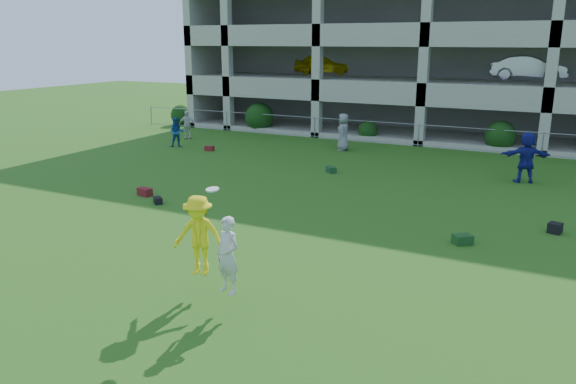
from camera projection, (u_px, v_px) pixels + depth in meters
The scene contains 15 objects.
ground at pixel (213, 276), 13.35m from camera, with size 100.00×100.00×0.00m, color #235114.
bystander_a at pixel (177, 132), 29.30m from camera, with size 0.76×0.59×1.56m, color navy.
bystander_b at pixel (187, 125), 31.80m from camera, with size 0.93×0.39×1.59m, color silver.
bystander_c at pixel (343, 132), 28.35m from camera, with size 0.91×0.60×1.87m, color gray.
bystander_d at pixel (526, 157), 21.88m from camera, with size 1.87×0.59×2.01m, color navy.
bag_red_a at pixel (145, 192), 20.20m from camera, with size 0.55×0.30×0.28m, color #51170D.
bag_black_b at pixel (158, 200), 19.23m from camera, with size 0.40×0.25×0.22m, color black.
bag_green_c at pixel (463, 239), 15.40m from camera, with size 0.50×0.35×0.26m, color #163C16.
crate_d at pixel (555, 228), 16.27m from camera, with size 0.35×0.35×0.30m, color black.
bag_red_f at pixel (209, 148), 28.46m from camera, with size 0.45×0.28×0.24m, color #54180E.
bag_green_g at pixel (331, 170), 23.74m from camera, with size 0.50×0.30×0.25m, color #173D16.
frisbee_contest at pixel (205, 239), 11.84m from camera, with size 1.94×1.10×2.13m.
parking_garage at pixel (459, 31), 35.58m from camera, with size 30.00×14.00×12.00m.
fence at pixel (418, 135), 29.51m from camera, with size 36.06×0.06×1.20m.
shrub_row at pixel (515, 122), 27.86m from camera, with size 34.38×2.52×3.50m.
Camera 1 is at (7.24, -10.19, 5.41)m, focal length 35.00 mm.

